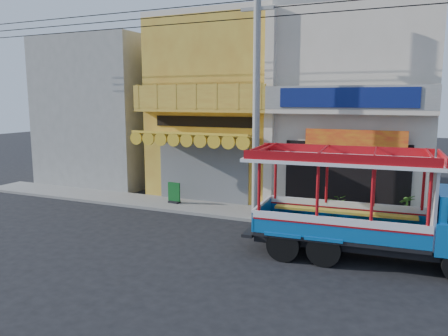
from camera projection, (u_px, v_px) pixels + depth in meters
name	position (u px, v px, depth m)	size (l,w,h in m)	color
ground	(249.00, 252.00, 12.96)	(90.00, 90.00, 0.00)	black
sidewalk	(286.00, 217.00, 16.57)	(30.00, 2.00, 0.12)	slate
shophouse_left	(230.00, 107.00, 21.11)	(6.00, 7.50, 8.24)	#C1872B
shophouse_right	(359.00, 108.00, 18.72)	(6.00, 6.75, 8.24)	beige
party_pilaster	(269.00, 112.00, 17.12)	(0.35, 0.30, 8.00)	beige
filler_building_left	(113.00, 112.00, 23.97)	(6.00, 6.00, 7.60)	gray
utility_pole	(260.00, 84.00, 15.50)	(28.00, 0.26, 9.00)	gray
songthaew_truck	(387.00, 210.00, 11.93)	(6.80, 2.58, 3.12)	black
green_sign	(174.00, 194.00, 18.53)	(0.58, 0.29, 0.88)	black
potted_plant_a	(332.00, 208.00, 15.73)	(0.91, 0.79, 1.01)	#2D5A19
potted_plant_b	(331.00, 212.00, 15.47)	(0.46, 0.37, 0.84)	#2D5A19
potted_plant_c	(407.00, 210.00, 15.32)	(0.60, 0.60, 1.07)	#2D5A19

